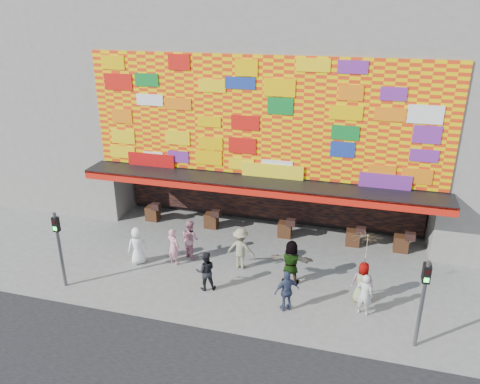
{
  "coord_description": "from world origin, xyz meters",
  "views": [
    {
      "loc": [
        4.08,
        -14.14,
        9.86
      ],
      "look_at": [
        -0.38,
        2.0,
        3.05
      ],
      "focal_mm": 35.0,
      "sensor_mm": 36.0,
      "label": 1
    }
  ],
  "objects_px": {
    "ped_g": "(362,283)",
    "parasol": "(367,247)",
    "ped_c": "(206,271)",
    "ped_f": "(291,262)",
    "ped_h": "(364,294)",
    "ped_a": "(137,246)",
    "ped_i": "(190,239)",
    "signal_left": "(59,241)",
    "ped_e": "(287,291)",
    "ped_b": "(173,246)",
    "ped_d": "(241,248)",
    "signal_right": "(423,295)"
  },
  "relations": [
    {
      "from": "signal_right",
      "to": "ped_d",
      "type": "relative_size",
      "value": 1.75
    },
    {
      "from": "ped_f",
      "to": "ped_d",
      "type": "bearing_deg",
      "value": -19.72
    },
    {
      "from": "ped_b",
      "to": "ped_c",
      "type": "bearing_deg",
      "value": 162.37
    },
    {
      "from": "signal_right",
      "to": "ped_a",
      "type": "height_order",
      "value": "signal_right"
    },
    {
      "from": "ped_d",
      "to": "ped_h",
      "type": "distance_m",
      "value": 5.12
    },
    {
      "from": "ped_c",
      "to": "ped_i",
      "type": "bearing_deg",
      "value": -79.02
    },
    {
      "from": "signal_right",
      "to": "ped_d",
      "type": "distance_m",
      "value": 7.15
    },
    {
      "from": "ped_h",
      "to": "ped_c",
      "type": "bearing_deg",
      "value": 13.21
    },
    {
      "from": "signal_left",
      "to": "ped_g",
      "type": "bearing_deg",
      "value": 10.1
    },
    {
      "from": "ped_h",
      "to": "ped_i",
      "type": "relative_size",
      "value": 0.93
    },
    {
      "from": "ped_e",
      "to": "parasol",
      "type": "distance_m",
      "value": 3.08
    },
    {
      "from": "ped_e",
      "to": "ped_f",
      "type": "bearing_deg",
      "value": -118.06
    },
    {
      "from": "ped_i",
      "to": "parasol",
      "type": "distance_m",
      "value": 7.22
    },
    {
      "from": "ped_c",
      "to": "ped_f",
      "type": "distance_m",
      "value": 3.19
    },
    {
      "from": "ped_c",
      "to": "ped_e",
      "type": "distance_m",
      "value": 3.13
    },
    {
      "from": "ped_a",
      "to": "parasol",
      "type": "height_order",
      "value": "parasol"
    },
    {
      "from": "ped_a",
      "to": "ped_i",
      "type": "height_order",
      "value": "ped_i"
    },
    {
      "from": "ped_a",
      "to": "ped_h",
      "type": "xyz_separation_m",
      "value": [
        8.9,
        -1.02,
        -0.02
      ]
    },
    {
      "from": "ped_c",
      "to": "parasol",
      "type": "height_order",
      "value": "parasol"
    },
    {
      "from": "signal_right",
      "to": "ped_c",
      "type": "xyz_separation_m",
      "value": [
        -7.25,
        1.2,
        -1.1
      ]
    },
    {
      "from": "ped_g",
      "to": "ped_f",
      "type": "bearing_deg",
      "value": -9.55
    },
    {
      "from": "ped_a",
      "to": "ped_b",
      "type": "distance_m",
      "value": 1.46
    },
    {
      "from": "ped_e",
      "to": "ped_g",
      "type": "xyz_separation_m",
      "value": [
        2.46,
        1.18,
        0.01
      ]
    },
    {
      "from": "signal_left",
      "to": "ped_e",
      "type": "bearing_deg",
      "value": 5.06
    },
    {
      "from": "signal_left",
      "to": "ped_g",
      "type": "relative_size",
      "value": 1.93
    },
    {
      "from": "signal_right",
      "to": "ped_h",
      "type": "bearing_deg",
      "value": 143.0
    },
    {
      "from": "ped_e",
      "to": "ped_f",
      "type": "distance_m",
      "value": 1.72
    },
    {
      "from": "ped_b",
      "to": "ped_d",
      "type": "relative_size",
      "value": 0.91
    },
    {
      "from": "ped_d",
      "to": "ped_h",
      "type": "height_order",
      "value": "ped_d"
    },
    {
      "from": "ped_d",
      "to": "signal_left",
      "type": "bearing_deg",
      "value": 27.5
    },
    {
      "from": "ped_e",
      "to": "signal_left",
      "type": "bearing_deg",
      "value": -28.26
    },
    {
      "from": "signal_left",
      "to": "ped_i",
      "type": "relative_size",
      "value": 1.83
    },
    {
      "from": "ped_e",
      "to": "ped_f",
      "type": "height_order",
      "value": "ped_f"
    },
    {
      "from": "ped_c",
      "to": "signal_right",
      "type": "bearing_deg",
      "value": 147.62
    },
    {
      "from": "ped_i",
      "to": "ped_a",
      "type": "bearing_deg",
      "value": 60.95
    },
    {
      "from": "ped_d",
      "to": "ped_f",
      "type": "relative_size",
      "value": 0.98
    },
    {
      "from": "parasol",
      "to": "signal_right",
      "type": "bearing_deg",
      "value": -48.23
    },
    {
      "from": "signal_left",
      "to": "ped_f",
      "type": "distance_m",
      "value": 8.5
    },
    {
      "from": "ped_c",
      "to": "ped_i",
      "type": "relative_size",
      "value": 0.92
    },
    {
      "from": "ped_c",
      "to": "ped_f",
      "type": "relative_size",
      "value": 0.86
    },
    {
      "from": "signal_left",
      "to": "ped_a",
      "type": "height_order",
      "value": "signal_left"
    },
    {
      "from": "ped_h",
      "to": "ped_i",
      "type": "height_order",
      "value": "ped_i"
    },
    {
      "from": "ped_d",
      "to": "ped_f",
      "type": "xyz_separation_m",
      "value": [
        2.09,
        -0.55,
        0.02
      ]
    },
    {
      "from": "ped_a",
      "to": "ped_g",
      "type": "bearing_deg",
      "value": 139.32
    },
    {
      "from": "ped_f",
      "to": "ped_h",
      "type": "bearing_deg",
      "value": 150.62
    },
    {
      "from": "ped_c",
      "to": "parasol",
      "type": "xyz_separation_m",
      "value": [
        5.55,
        0.7,
        1.43
      ]
    },
    {
      "from": "signal_left",
      "to": "ped_e",
      "type": "distance_m",
      "value": 8.34
    },
    {
      "from": "ped_d",
      "to": "ped_g",
      "type": "xyz_separation_m",
      "value": [
        4.71,
        -1.09,
        -0.08
      ]
    },
    {
      "from": "ped_g",
      "to": "parasol",
      "type": "height_order",
      "value": "parasol"
    },
    {
      "from": "ped_a",
      "to": "ped_g",
      "type": "relative_size",
      "value": 1.01
    }
  ]
}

